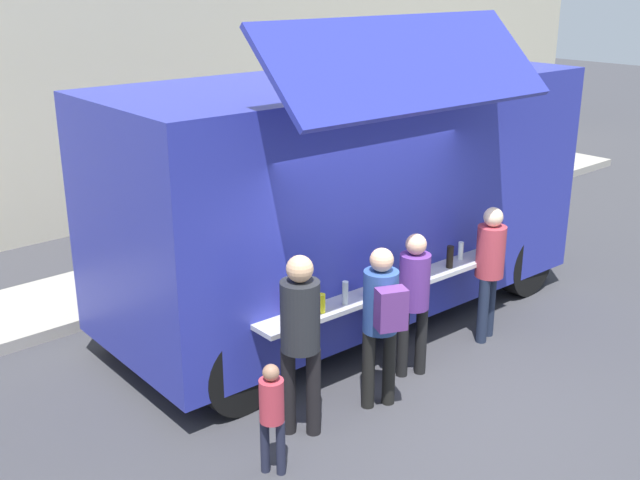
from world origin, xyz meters
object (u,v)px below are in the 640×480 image
(customer_mid_with_backpack, at_px, (382,313))
(customer_rear_waiting, at_px, (300,330))
(customer_extra_browsing, at_px, (490,262))
(trash_bin, at_px, (411,189))
(customer_front_ordering, at_px, (413,293))
(child_near_queue, at_px, (272,409))
(food_truck_main, at_px, (348,192))

(customer_mid_with_backpack, distance_m, customer_rear_waiting, 0.90)
(customer_mid_with_backpack, distance_m, customer_extra_browsing, 2.06)
(trash_bin, xyz_separation_m, customer_front_ordering, (-4.36, -3.88, 0.47))
(customer_extra_browsing, xyz_separation_m, child_near_queue, (-3.52, -0.36, -0.35))
(customer_rear_waiting, bearing_deg, child_near_queue, 164.92)
(food_truck_main, bearing_deg, customer_rear_waiting, -140.99)
(customer_extra_browsing, bearing_deg, child_near_queue, 80.59)
(customer_rear_waiting, bearing_deg, trash_bin, -9.37)
(customer_mid_with_backpack, relative_size, customer_rear_waiting, 0.94)
(child_near_queue, bearing_deg, food_truck_main, -0.33)
(customer_mid_with_backpack, relative_size, child_near_queue, 1.60)
(customer_rear_waiting, height_order, child_near_queue, customer_rear_waiting)
(trash_bin, height_order, customer_mid_with_backpack, customer_mid_with_backpack)
(customer_rear_waiting, height_order, customer_extra_browsing, customer_rear_waiting)
(food_truck_main, relative_size, child_near_queue, 5.80)
(customer_front_ordering, distance_m, customer_rear_waiting, 1.62)
(food_truck_main, relative_size, customer_rear_waiting, 3.41)
(customer_rear_waiting, distance_m, customer_extra_browsing, 2.94)
(customer_mid_with_backpack, distance_m, child_near_queue, 1.53)
(trash_bin, bearing_deg, customer_mid_with_backpack, -140.97)
(food_truck_main, bearing_deg, customer_extra_browsing, -61.91)
(trash_bin, bearing_deg, child_near_queue, -147.03)
(customer_front_ordering, distance_m, customer_mid_with_backpack, 0.77)
(customer_front_ordering, xyz_separation_m, customer_rear_waiting, (-1.61, -0.07, 0.12))
(customer_mid_with_backpack, xyz_separation_m, customer_rear_waiting, (-0.89, 0.18, 0.04))
(trash_bin, xyz_separation_m, child_near_queue, (-6.57, -4.26, 0.15))
(customer_rear_waiting, relative_size, child_near_queue, 1.70)
(food_truck_main, bearing_deg, trash_bin, 33.44)
(food_truck_main, height_order, customer_extra_browsing, food_truck_main)
(customer_front_ordering, bearing_deg, customer_rear_waiting, 118.97)
(customer_front_ordering, height_order, customer_extra_browsing, customer_extra_browsing)
(customer_front_ordering, bearing_deg, customer_mid_with_backpack, 135.19)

